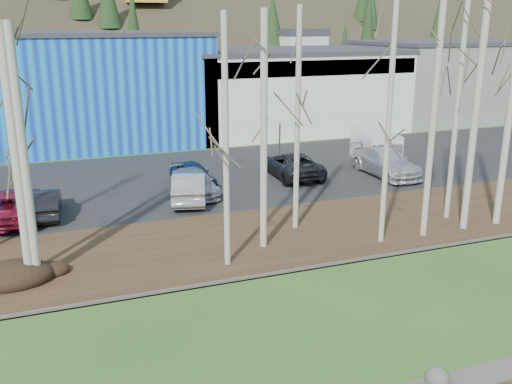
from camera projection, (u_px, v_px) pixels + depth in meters
name	position (u px, v px, depth m)	size (l,w,h in m)	color
river	(341.00, 318.00, 17.97)	(80.00, 8.00, 0.90)	black
far_bank_rocks	(288.00, 268.00, 21.64)	(80.00, 0.80, 0.46)	#47423D
far_bank	(258.00, 237.00, 24.49)	(80.00, 7.00, 0.15)	#382616
parking_lot	(195.00, 178.00, 33.90)	(80.00, 14.00, 0.14)	black
building_blue	(69.00, 88.00, 43.24)	(20.40, 12.24, 8.30)	#1436AD
building_white	(286.00, 89.00, 49.56)	(18.36, 12.24, 6.80)	silver
building_grey	(438.00, 80.00, 54.95)	(14.28, 12.24, 7.30)	gray
dirt_mound	(12.00, 275.00, 20.03)	(2.84, 2.00, 0.56)	black
birch_0	(19.00, 155.00, 19.82)	(0.23, 0.23, 8.72)	beige
birch_2	(16.00, 159.00, 18.92)	(0.32, 0.32, 8.88)	beige
birch_3	(226.00, 145.00, 20.36)	(0.23, 0.23, 9.19)	beige
birch_4	(264.00, 134.00, 22.07)	(0.28, 0.28, 9.31)	beige
birch_5	(297.00, 122.00, 24.19)	(0.23, 0.23, 9.51)	beige
birch_6	(388.00, 127.00, 22.54)	(0.22, 0.22, 9.63)	beige
birch_7	(477.00, 97.00, 23.80)	(0.30, 0.30, 11.63)	beige
birch_8	(434.00, 109.00, 23.06)	(0.26, 0.26, 10.88)	beige
birch_9	(460.00, 84.00, 25.07)	(0.24, 0.24, 12.41)	beige
birch_10	(23.00, 158.00, 19.00)	(0.32, 0.32, 8.88)	beige
birch_11	(512.00, 95.00, 24.42)	(0.30, 0.30, 11.63)	beige
car_1	(44.00, 203.00, 26.82)	(1.38, 3.96, 1.31)	black
car_2	(10.00, 205.00, 26.24)	(2.44, 5.29, 1.47)	maroon
car_3	(194.00, 183.00, 30.28)	(1.79, 4.41, 1.28)	#979CA0
car_4	(193.00, 174.00, 31.93)	(1.57, 3.90, 1.33)	#19294D
car_5	(189.00, 186.00, 29.12)	(1.63, 4.68, 1.54)	#A4A4A6
car_6	(292.00, 164.00, 33.74)	(2.46, 5.33, 1.48)	#232325
car_7	(386.00, 162.00, 34.08)	(2.22, 5.45, 1.58)	silver
van_white	(376.00, 148.00, 36.83)	(3.13, 5.14, 2.10)	white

